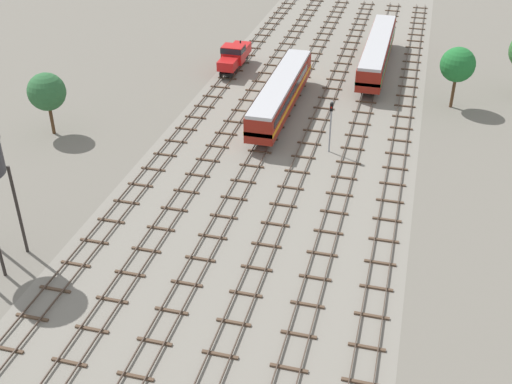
{
  "coord_description": "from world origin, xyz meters",
  "views": [
    {
      "loc": [
        11.73,
        7.31,
        29.7
      ],
      "look_at": [
        0.0,
        51.73,
        1.5
      ],
      "focal_mm": 44.69,
      "sensor_mm": 36.0,
      "label": 1
    }
  ],
  "objects_px": {
    "diesel_railcar_centre_left_mid": "(281,92)",
    "passenger_coach_centre_right_far": "(377,50)",
    "signal_post_nearest": "(331,120)",
    "shunter_loco_far_left_midfar": "(234,55)"
  },
  "relations": [
    {
      "from": "shunter_loco_far_left_midfar",
      "to": "passenger_coach_centre_right_far",
      "type": "distance_m",
      "value": 18.34
    },
    {
      "from": "diesel_railcar_centre_left_mid",
      "to": "passenger_coach_centre_right_far",
      "type": "bearing_deg",
      "value": 61.96
    },
    {
      "from": "diesel_railcar_centre_left_mid",
      "to": "signal_post_nearest",
      "type": "distance_m",
      "value": 10.05
    },
    {
      "from": "passenger_coach_centre_right_far",
      "to": "signal_post_nearest",
      "type": "height_order",
      "value": "signal_post_nearest"
    },
    {
      "from": "passenger_coach_centre_right_far",
      "to": "signal_post_nearest",
      "type": "bearing_deg",
      "value": -95.24
    },
    {
      "from": "shunter_loco_far_left_midfar",
      "to": "signal_post_nearest",
      "type": "height_order",
      "value": "signal_post_nearest"
    },
    {
      "from": "shunter_loco_far_left_midfar",
      "to": "signal_post_nearest",
      "type": "distance_m",
      "value": 24.83
    },
    {
      "from": "diesel_railcar_centre_left_mid",
      "to": "shunter_loco_far_left_midfar",
      "type": "bearing_deg",
      "value": 126.74
    },
    {
      "from": "shunter_loco_far_left_midfar",
      "to": "passenger_coach_centre_right_far",
      "type": "relative_size",
      "value": 0.38
    },
    {
      "from": "diesel_railcar_centre_left_mid",
      "to": "passenger_coach_centre_right_far",
      "type": "xyz_separation_m",
      "value": [
        8.85,
        16.62,
        0.02
      ]
    }
  ]
}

